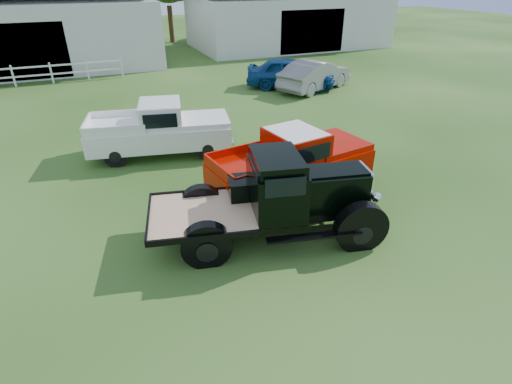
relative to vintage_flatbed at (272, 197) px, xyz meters
name	(u,v)px	position (x,y,z in m)	size (l,w,h in m)	color
ground	(268,256)	(-0.41, -0.73, -1.09)	(120.00, 120.00, 0.00)	#163E0C
shed_left	(13,24)	(-7.41, 25.27, 1.71)	(18.80, 10.20, 5.60)	#B3B3B1
shed_right	(288,14)	(13.59, 26.27, 1.51)	(16.80, 9.20, 5.20)	#B3B3B1
vintage_flatbed	(272,197)	(0.00, 0.00, 0.00)	(5.52, 2.19, 2.19)	black
red_pickup	(292,161)	(1.60, 2.02, -0.16)	(5.11, 1.97, 1.86)	#B60E00
white_pickup	(159,129)	(-1.50, 6.25, -0.16)	(5.11, 1.98, 1.88)	white
misc_car_blue	(291,73)	(7.12, 12.81, -0.25)	(1.99, 4.93, 1.68)	navy
misc_car_grey	(315,75)	(8.20, 12.01, -0.29)	(1.71, 4.90, 1.61)	slate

